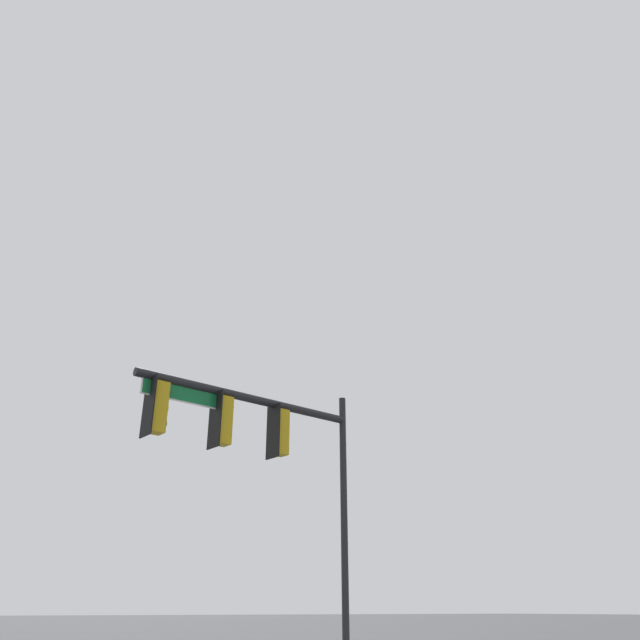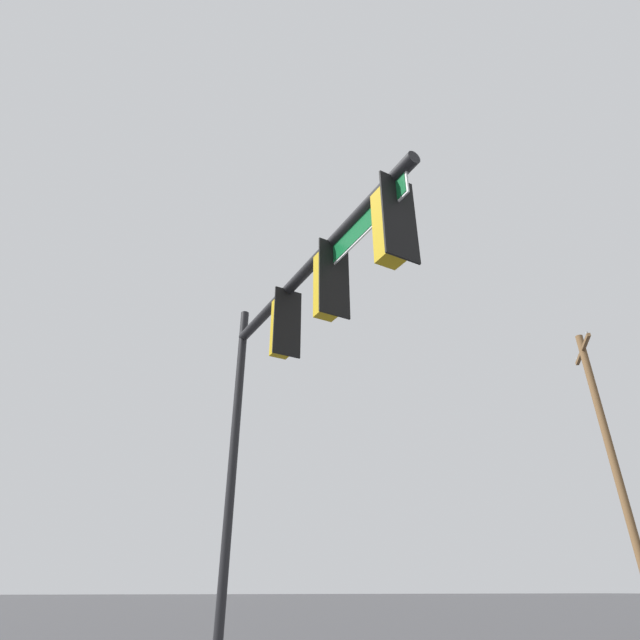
% 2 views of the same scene
% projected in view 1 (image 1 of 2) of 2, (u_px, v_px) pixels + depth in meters
% --- Properties ---
extents(signal_pole_near, '(5.85, 1.33, 6.68)m').
position_uv_depth(signal_pole_near, '(255.00, 438.00, 14.52)').
color(signal_pole_near, black).
rests_on(signal_pole_near, ground_plane).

